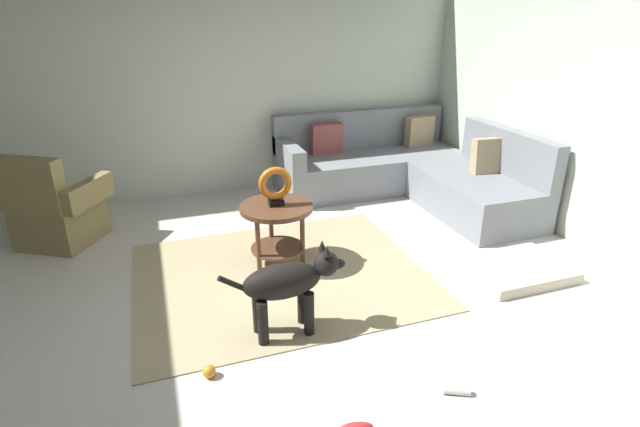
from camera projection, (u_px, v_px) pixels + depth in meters
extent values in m
cube|color=silver|center=(287.00, 334.00, 3.37)|extent=(6.00, 6.00, 0.10)
cube|color=silver|center=(212.00, 74.00, 5.38)|extent=(6.00, 0.12, 2.70)
cube|color=tan|center=(281.00, 275.00, 4.00)|extent=(2.30, 1.90, 0.01)
cube|color=gray|center=(371.00, 171.00, 5.89)|extent=(2.20, 0.85, 0.42)
cube|color=gray|center=(360.00, 129.00, 6.02)|extent=(2.20, 0.14, 0.46)
cube|color=gray|center=(475.00, 196.00, 5.11)|extent=(0.85, 1.40, 0.42)
cube|color=gray|center=(509.00, 152.00, 5.05)|extent=(0.14, 1.40, 0.46)
cube|color=gray|center=(289.00, 153.00, 5.45)|extent=(0.16, 0.85, 0.22)
cube|color=tan|center=(419.00, 131.00, 6.14)|extent=(0.40, 0.19, 0.38)
cube|color=#994C47|center=(326.00, 140.00, 5.76)|extent=(0.39, 0.17, 0.39)
cube|color=tan|center=(490.00, 156.00, 5.11)|extent=(0.39, 0.20, 0.39)
cube|color=olive|center=(61.00, 221.00, 4.52)|extent=(0.82, 0.82, 0.40)
cube|color=olive|center=(30.00, 185.00, 4.13)|extent=(0.59, 0.43, 0.48)
cube|color=olive|center=(21.00, 187.00, 4.47)|extent=(0.40, 0.56, 0.22)
cube|color=olive|center=(88.00, 193.00, 4.33)|extent=(0.40, 0.56, 0.22)
cylinder|color=brown|center=(276.00, 207.00, 3.99)|extent=(0.60, 0.60, 0.04)
cylinder|color=brown|center=(278.00, 248.00, 4.13)|extent=(0.45, 0.45, 0.02)
cylinder|color=brown|center=(271.00, 227.00, 4.28)|extent=(0.04, 0.04, 0.50)
cylinder|color=brown|center=(258.00, 246.00, 3.94)|extent=(0.04, 0.04, 0.50)
cylinder|color=brown|center=(302.00, 239.00, 4.06)|extent=(0.04, 0.04, 0.50)
cube|color=black|center=(276.00, 202.00, 3.97)|extent=(0.12, 0.08, 0.05)
torus|color=orange|center=(275.00, 183.00, 3.91)|extent=(0.28, 0.06, 0.28)
cube|color=beige|center=(517.00, 269.00, 4.00)|extent=(0.80, 0.60, 0.09)
cylinder|color=black|center=(302.00, 303.00, 3.34)|extent=(0.07, 0.07, 0.32)
cylinder|color=black|center=(309.00, 314.00, 3.22)|extent=(0.07, 0.07, 0.32)
cylinder|color=black|center=(258.00, 312.00, 3.24)|extent=(0.07, 0.07, 0.32)
cylinder|color=black|center=(263.00, 324.00, 3.12)|extent=(0.07, 0.07, 0.32)
ellipsoid|color=black|center=(282.00, 281.00, 3.14)|extent=(0.52, 0.23, 0.24)
sphere|color=black|center=(326.00, 263.00, 3.21)|extent=(0.17, 0.17, 0.17)
ellipsoid|color=black|center=(337.00, 264.00, 3.24)|extent=(0.12, 0.07, 0.07)
cone|color=black|center=(322.00, 245.00, 3.20)|extent=(0.06, 0.06, 0.07)
cone|color=black|center=(327.00, 251.00, 3.12)|extent=(0.06, 0.06, 0.07)
cylinder|color=black|center=(234.00, 284.00, 3.02)|extent=(0.20, 0.04, 0.16)
sphere|color=orange|center=(209.00, 371.00, 2.89)|extent=(0.08, 0.08, 0.08)
cylinder|color=silver|center=(457.00, 390.00, 2.77)|extent=(0.16, 0.11, 0.05)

